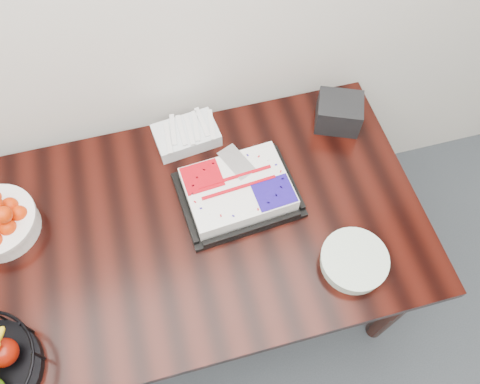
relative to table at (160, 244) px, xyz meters
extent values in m
cube|color=black|center=(0.00, 0.00, 0.07)|extent=(1.80, 0.90, 0.04)
cylinder|color=black|center=(0.82, -0.37, -0.31)|extent=(0.07, 0.07, 0.71)
cylinder|color=black|center=(0.82, 0.37, -0.31)|extent=(0.07, 0.07, 0.71)
cube|color=black|center=(0.30, 0.07, 0.09)|extent=(0.42, 0.34, 0.02)
cube|color=white|center=(0.30, 0.07, 0.13)|extent=(0.36, 0.28, 0.06)
cube|color=#B30310|center=(0.19, 0.14, 0.17)|extent=(0.14, 0.12, 0.00)
cube|color=navy|center=(0.40, 0.00, 0.17)|extent=(0.14, 0.12, 0.00)
cube|color=silver|center=(0.32, 0.15, 0.17)|extent=(0.12, 0.15, 0.00)
cylinder|color=white|center=(0.59, -0.27, 0.11)|extent=(0.21, 0.21, 0.05)
cylinder|color=white|center=(0.59, -0.27, 0.14)|extent=(0.22, 0.22, 0.01)
cube|color=silver|center=(0.18, 0.35, 0.11)|extent=(0.24, 0.17, 0.06)
cube|color=black|center=(0.74, 0.28, 0.14)|extent=(0.20, 0.19, 0.11)
camera|label=1|loc=(0.11, -0.69, 1.51)|focal=35.00mm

